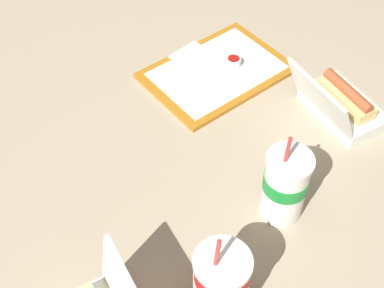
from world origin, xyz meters
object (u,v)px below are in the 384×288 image
at_px(ketchup_cup, 233,62).
at_px(soda_cup_right, 221,285).
at_px(plastic_fork, 243,82).
at_px(soda_cup_front, 285,185).
at_px(clamshell_hotdog_center, 341,104).
at_px(food_tray, 217,72).

relative_size(ketchup_cup, soda_cup_right, 0.17).
bearing_deg(plastic_fork, ketchup_cup, -126.31).
xyz_separation_m(soda_cup_front, soda_cup_right, (0.26, 0.04, -0.00)).
xyz_separation_m(ketchup_cup, clamshell_hotdog_center, (-0.03, 0.31, 0.01)).
relative_size(food_tray, ketchup_cup, 10.36).
bearing_deg(soda_cup_front, food_tray, -124.38).
height_order(plastic_fork, clamshell_hotdog_center, clamshell_hotdog_center).
bearing_deg(ketchup_cup, soda_cup_front, 49.68).
distance_m(plastic_fork, soda_cup_front, 0.41).
height_order(food_tray, clamshell_hotdog_center, clamshell_hotdog_center).
height_order(ketchup_cup, soda_cup_front, soda_cup_front).
bearing_deg(plastic_fork, food_tray, -89.79).
bearing_deg(ketchup_cup, soda_cup_right, 35.06).
bearing_deg(soda_cup_front, ketchup_cup, -130.32).
relative_size(food_tray, soda_cup_right, 1.76).
distance_m(ketchup_cup, clamshell_hotdog_center, 0.31).
xyz_separation_m(plastic_fork, soda_cup_right, (0.52, 0.33, 0.07)).
bearing_deg(clamshell_hotdog_center, food_tray, -77.43).
bearing_deg(ketchup_cup, clamshell_hotdog_center, 95.39).
bearing_deg(soda_cup_front, soda_cup_right, 7.84).
relative_size(clamshell_hotdog_center, soda_cup_right, 1.09).
xyz_separation_m(ketchup_cup, soda_cup_front, (0.30, 0.36, 0.06)).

